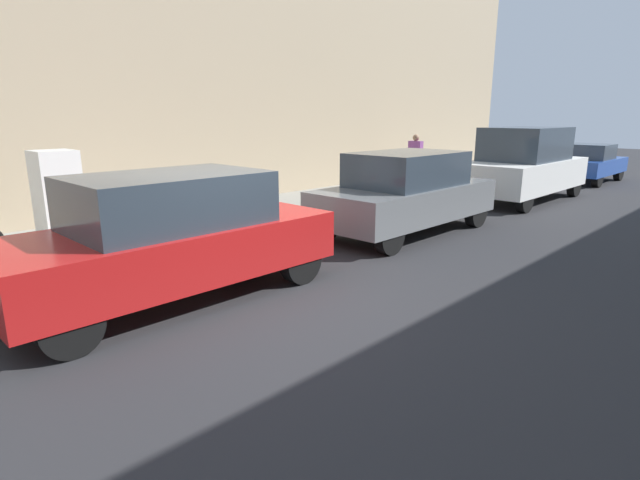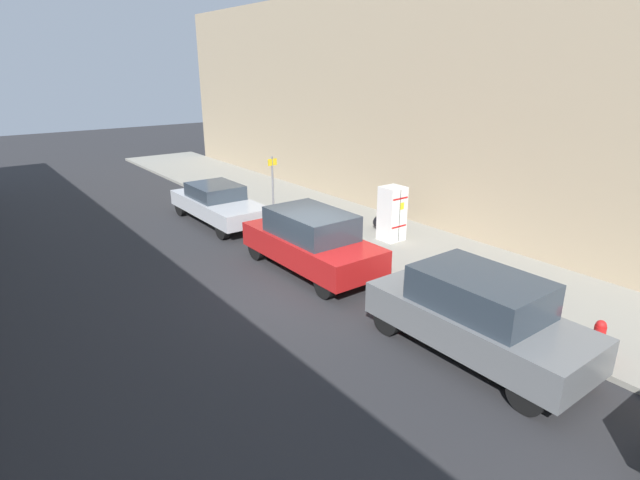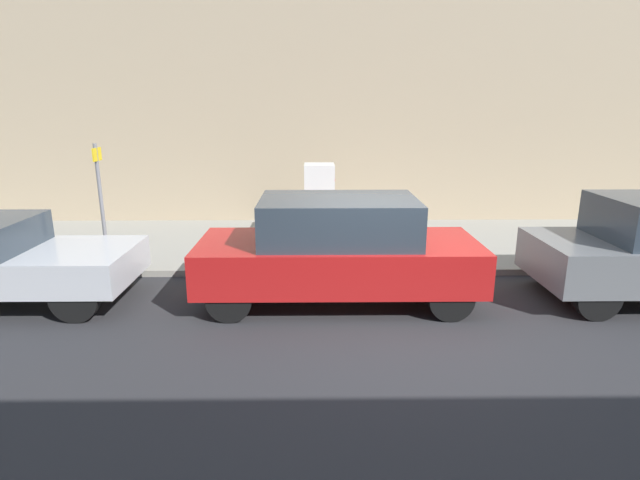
{
  "view_description": "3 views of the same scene",
  "coord_description": "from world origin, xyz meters",
  "px_view_note": "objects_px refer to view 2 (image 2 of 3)",
  "views": [
    {
      "loc": [
        5.44,
        -4.05,
        2.5
      ],
      "look_at": [
        0.17,
        1.34,
        0.61
      ],
      "focal_mm": 28.0,
      "sensor_mm": 36.0,
      "label": 1
    },
    {
      "loc": [
        7.14,
        9.95,
        5.51
      ],
      "look_at": [
        -1.34,
        -1.24,
        0.62
      ],
      "focal_mm": 28.0,
      "sensor_mm": 36.0,
      "label": 2
    },
    {
      "loc": [
        7.19,
        -1.13,
        3.16
      ],
      "look_at": [
        -0.06,
        -1.04,
        1.21
      ],
      "focal_mm": 28.0,
      "sensor_mm": 36.0,
      "label": 3
    }
  ],
  "objects_px": {
    "parked_suv_gray": "(477,314)",
    "parked_suv_red": "(311,240)",
    "street_sign_post": "(273,185)",
    "parked_sedan_silver": "(218,203)",
    "fire_hydrant": "(598,338)",
    "trash_bag": "(380,222)",
    "discarded_refrigerator": "(392,214)"
  },
  "relations": [
    {
      "from": "parked_sedan_silver",
      "to": "parked_suv_gray",
      "type": "height_order",
      "value": "parked_suv_gray"
    },
    {
      "from": "fire_hydrant",
      "to": "parked_suv_red",
      "type": "bearing_deg",
      "value": -76.73
    },
    {
      "from": "discarded_refrigerator",
      "to": "parked_sedan_silver",
      "type": "xyz_separation_m",
      "value": [
        3.45,
        -5.55,
        -0.27
      ]
    },
    {
      "from": "discarded_refrigerator",
      "to": "parked_sedan_silver",
      "type": "bearing_deg",
      "value": -58.14
    },
    {
      "from": "discarded_refrigerator",
      "to": "fire_hydrant",
      "type": "bearing_deg",
      "value": 76.68
    },
    {
      "from": "parked_suv_red",
      "to": "parked_sedan_silver",
      "type": "bearing_deg",
      "value": -90.0
    },
    {
      "from": "fire_hydrant",
      "to": "parked_suv_gray",
      "type": "height_order",
      "value": "parked_suv_gray"
    },
    {
      "from": "parked_sedan_silver",
      "to": "street_sign_post",
      "type": "bearing_deg",
      "value": 137.66
    },
    {
      "from": "trash_bag",
      "to": "fire_hydrant",
      "type": "bearing_deg",
      "value": 75.11
    },
    {
      "from": "fire_hydrant",
      "to": "street_sign_post",
      "type": "bearing_deg",
      "value": -89.23
    },
    {
      "from": "street_sign_post",
      "to": "parked_sedan_silver",
      "type": "relative_size",
      "value": 0.5
    },
    {
      "from": "trash_bag",
      "to": "parked_sedan_silver",
      "type": "xyz_separation_m",
      "value": [
        3.95,
        -4.5,
        0.38
      ]
    },
    {
      "from": "street_sign_post",
      "to": "parked_suv_gray",
      "type": "height_order",
      "value": "street_sign_post"
    },
    {
      "from": "discarded_refrigerator",
      "to": "parked_suv_red",
      "type": "distance_m",
      "value": 3.47
    },
    {
      "from": "discarded_refrigerator",
      "to": "parked_sedan_silver",
      "type": "relative_size",
      "value": 0.37
    },
    {
      "from": "parked_suv_gray",
      "to": "parked_suv_red",
      "type": "bearing_deg",
      "value": -90.0
    },
    {
      "from": "fire_hydrant",
      "to": "parked_suv_gray",
      "type": "distance_m",
      "value": 2.37
    },
    {
      "from": "parked_suv_red",
      "to": "parked_suv_gray",
      "type": "bearing_deg",
      "value": 90.0
    },
    {
      "from": "fire_hydrant",
      "to": "discarded_refrigerator",
      "type": "bearing_deg",
      "value": -103.32
    },
    {
      "from": "trash_bag",
      "to": "parked_sedan_silver",
      "type": "distance_m",
      "value": 6.0
    },
    {
      "from": "street_sign_post",
      "to": "parked_sedan_silver",
      "type": "distance_m",
      "value": 2.2
    },
    {
      "from": "street_sign_post",
      "to": "fire_hydrant",
      "type": "bearing_deg",
      "value": 90.77
    },
    {
      "from": "discarded_refrigerator",
      "to": "trash_bag",
      "type": "xyz_separation_m",
      "value": [
        -0.5,
        -1.05,
        -0.65
      ]
    },
    {
      "from": "street_sign_post",
      "to": "parked_suv_red",
      "type": "distance_m",
      "value": 4.72
    },
    {
      "from": "street_sign_post",
      "to": "parked_sedan_silver",
      "type": "xyz_separation_m",
      "value": [
        1.53,
        -1.4,
        -0.72
      ]
    },
    {
      "from": "trash_bag",
      "to": "parked_suv_red",
      "type": "distance_m",
      "value": 4.2
    },
    {
      "from": "parked_suv_red",
      "to": "trash_bag",
      "type": "bearing_deg",
      "value": -161.45
    },
    {
      "from": "street_sign_post",
      "to": "discarded_refrigerator",
      "type": "bearing_deg",
      "value": 114.78
    },
    {
      "from": "parked_suv_gray",
      "to": "street_sign_post",
      "type": "bearing_deg",
      "value": -98.73
    },
    {
      "from": "trash_bag",
      "to": "street_sign_post",
      "type": "bearing_deg",
      "value": -52.13
    },
    {
      "from": "trash_bag",
      "to": "parked_suv_red",
      "type": "relative_size",
      "value": 0.11
    },
    {
      "from": "street_sign_post",
      "to": "parked_suv_gray",
      "type": "bearing_deg",
      "value": 81.27
    }
  ]
}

